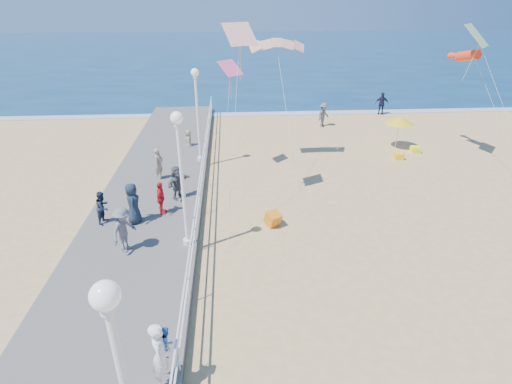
{
  "coord_description": "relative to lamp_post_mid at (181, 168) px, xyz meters",
  "views": [
    {
      "loc": [
        -3.56,
        -13.45,
        9.22
      ],
      "look_at": [
        -2.5,
        2.0,
        1.6
      ],
      "focal_mm": 28.0,
      "sensor_mm": 36.0,
      "label": 1
    }
  ],
  "objects": [
    {
      "name": "spectator_5",
      "position": [
        -0.8,
        4.08,
        -2.44
      ],
      "size": [
        1.24,
        1.54,
        1.64
      ],
      "primitive_type": "imported",
      "rotation": [
        0.0,
        0.0,
        0.99
      ],
      "color": "#4E5053",
      "rests_on": "boardwalk"
    },
    {
      "name": "spectator_6",
      "position": [
        -2.01,
        6.47,
        -2.41
      ],
      "size": [
        0.58,
        0.72,
        1.7
      ],
      "primitive_type": "imported",
      "rotation": [
        0.0,
        0.0,
        1.24
      ],
      "color": "gray",
      "rests_on": "boardwalk"
    },
    {
      "name": "ocean",
      "position": [
        5.35,
        65.0,
        -3.65
      ],
      "size": [
        160.0,
        90.0,
        0.05
      ],
      "primitive_type": "cube",
      "color": "#0D2D4F",
      "rests_on": "ground"
    },
    {
      "name": "woman_holding_toddler",
      "position": [
        -0.05,
        -6.33,
        -2.31
      ],
      "size": [
        0.46,
        0.7,
        1.91
      ],
      "primitive_type": "imported",
      "rotation": [
        0.0,
        0.0,
        1.56
      ],
      "color": "white",
      "rests_on": "boardwalk"
    },
    {
      "name": "beach_chair_left",
      "position": [
        12.34,
        9.35,
        -3.46
      ],
      "size": [
        0.55,
        0.55,
        0.4
      ],
      "primitive_type": "cube",
      "color": "yellow",
      "rests_on": "ground"
    },
    {
      "name": "beach_umbrella",
      "position": [
        12.92,
        11.33,
        -1.75
      ],
      "size": [
        1.9,
        1.9,
        2.14
      ],
      "color": "white",
      "rests_on": "ground"
    },
    {
      "name": "spectator_4",
      "position": [
        -2.4,
        1.85,
        -2.35
      ],
      "size": [
        0.69,
        0.96,
        1.83
      ],
      "primitive_type": "imported",
      "rotation": [
        0.0,
        0.0,
        1.7
      ],
      "color": "#192738",
      "rests_on": "boardwalk"
    },
    {
      "name": "railing",
      "position": [
        0.3,
        0.0,
        -2.41
      ],
      "size": [
        0.05,
        42.0,
        0.55
      ],
      "color": "white",
      "rests_on": "boardwalk"
    },
    {
      "name": "beach_chair_right",
      "position": [
        13.88,
        10.39,
        -3.46
      ],
      "size": [
        0.55,
        0.55,
        0.4
      ],
      "primitive_type": "cube",
      "color": "#EDFF1A",
      "rests_on": "ground"
    },
    {
      "name": "beach_walker_b",
      "position": [
        14.87,
        19.7,
        -2.71
      ],
      "size": [
        1.18,
        0.68,
        1.9
      ],
      "primitive_type": "imported",
      "rotation": [
        0.0,
        0.0,
        2.94
      ],
      "color": "#191734",
      "rests_on": "ground"
    },
    {
      "name": "lamp_post_far",
      "position": [
        0.0,
        9.0,
        0.0
      ],
      "size": [
        0.44,
        0.44,
        5.32
      ],
      "color": "white",
      "rests_on": "boardwalk"
    },
    {
      "name": "kite_windsock",
      "position": [
        15.93,
        10.22,
        2.41
      ],
      "size": [
        1.0,
        2.64,
        1.07
      ],
      "primitive_type": "cylinder",
      "rotation": [
        1.36,
        0.0,
        0.17
      ],
      "color": "#FF3515"
    },
    {
      "name": "toddler_held",
      "position": [
        0.1,
        -6.18,
        -2.0
      ],
      "size": [
        0.32,
        0.41,
        0.83
      ],
      "primitive_type": "imported",
      "rotation": [
        0.0,
        0.0,
        1.56
      ],
      "color": "#3470C4",
      "rests_on": "boardwalk"
    },
    {
      "name": "boardwalk",
      "position": [
        -2.15,
        0.0,
        -3.46
      ],
      "size": [
        5.0,
        44.0,
        0.4
      ],
      "primitive_type": "cube",
      "color": "#67635D",
      "rests_on": "ground"
    },
    {
      "name": "kite_parafoil",
      "position": [
        4.51,
        9.39,
        3.29
      ],
      "size": [
        3.1,
        0.94,
        0.65
      ],
      "primitive_type": null,
      "rotation": [
        0.44,
        0.0,
        0.0
      ],
      "color": "red"
    },
    {
      "name": "lamp_post_mid",
      "position": [
        0.0,
        0.0,
        0.0
      ],
      "size": [
        0.44,
        0.44,
        5.32
      ],
      "color": "white",
      "rests_on": "boardwalk"
    },
    {
      "name": "kite_diamond_redwhite",
      "position": [
        2.33,
        4.36,
        4.14
      ],
      "size": [
        1.54,
        1.38,
        0.86
      ],
      "primitive_type": "cube",
      "rotation": [
        0.74,
        0.0,
        0.44
      ],
      "color": "#E14B1A"
    },
    {
      "name": "ground",
      "position": [
        5.35,
        0.0,
        -3.66
      ],
      "size": [
        160.0,
        160.0,
        0.0
      ],
      "primitive_type": "plane",
      "color": "tan",
      "rests_on": "ground"
    },
    {
      "name": "spectator_2",
      "position": [
        -2.31,
        -0.3,
        -2.34
      ],
      "size": [
        1.14,
        1.37,
        1.84
      ],
      "primitive_type": "imported",
      "rotation": [
        0.0,
        0.0,
        1.11
      ],
      "color": "slate",
      "rests_on": "boardwalk"
    },
    {
      "name": "spectator_3",
      "position": [
        -1.35,
        2.56,
        -2.5
      ],
      "size": [
        0.45,
        0.92,
        1.52
      ],
      "primitive_type": "imported",
      "rotation": [
        0.0,
        0.0,
        1.48
      ],
      "color": "red",
      "rests_on": "boardwalk"
    },
    {
      "name": "beach_walker_a",
      "position": [
        9.11,
        16.59,
        -2.74
      ],
      "size": [
        1.35,
        1.31,
        1.85
      ],
      "primitive_type": "imported",
      "rotation": [
        0.0,
        0.0,
        0.73
      ],
      "color": "#565459",
      "rests_on": "ground"
    },
    {
      "name": "kite_diamond_multi",
      "position": [
        15.38,
        8.91,
        3.64
      ],
      "size": [
        1.93,
        1.97,
        1.14
      ],
      "primitive_type": "cube",
      "rotation": [
        0.78,
        0.0,
        0.85
      ],
      "color": "#1BC3E7"
    },
    {
      "name": "spectator_7",
      "position": [
        -3.71,
        1.95,
        -2.53
      ],
      "size": [
        0.71,
        0.82,
        1.46
      ],
      "primitive_type": "imported",
      "rotation": [
        0.0,
        0.0,
        1.33
      ],
      "color": "#1C273E",
      "rests_on": "boardwalk"
    },
    {
      "name": "kite_diamond_pink",
      "position": [
        1.93,
        8.34,
        2.15
      ],
      "size": [
        1.43,
        1.42,
        0.71
      ],
      "primitive_type": "cube",
      "rotation": [
        0.67,
        0.0,
        0.76
      ],
      "color": "#EE5888"
    },
    {
      "name": "surf_line",
      "position": [
        5.35,
        20.5,
        -3.63
      ],
      "size": [
        160.0,
        1.2,
        0.04
      ],
      "primitive_type": "cube",
      "color": "silver",
      "rests_on": "ground"
    },
    {
      "name": "beach_walker_c",
      "position": [
        -0.91,
        11.64,
        -2.93
      ],
      "size": [
        0.6,
        0.79,
        1.45
      ],
      "primitive_type": "imported",
      "rotation": [
        0.0,
        0.0,
        -1.36
      ],
      "color": "gray",
      "rests_on": "ground"
    },
    {
      "name": "box_kite",
      "position": [
        3.59,
        1.78,
        -3.36
      ],
      "size": [
        0.84,
        0.89,
        0.74
      ],
      "primitive_type": "cube",
      "rotation": [
        0.31,
        0.0,
        0.54
      ],
      "color": "#EC450D",
      "rests_on": "ground"
    }
  ]
}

